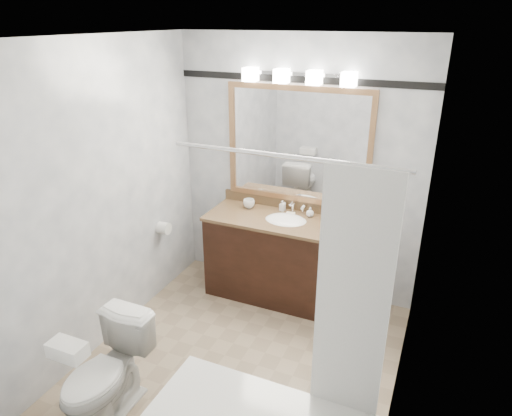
# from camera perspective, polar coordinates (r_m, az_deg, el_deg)

# --- Properties ---
(room) EXTENTS (2.42, 2.62, 2.52)m
(room) POSITION_cam_1_polar(r_m,az_deg,el_deg) (3.27, -2.18, -1.82)
(room) COLOR gray
(room) RESTS_ON ground
(vanity) EXTENTS (1.53, 0.58, 0.97)m
(vanity) POSITION_cam_1_polar(r_m,az_deg,el_deg) (4.48, 3.62, -6.23)
(vanity) COLOR black
(vanity) RESTS_ON ground
(mirror) EXTENTS (1.40, 0.04, 1.10)m
(mirror) POSITION_cam_1_polar(r_m,az_deg,el_deg) (4.31, 5.20, 7.77)
(mirror) COLOR #A5744A
(mirror) RESTS_ON room
(vanity_light_bar) EXTENTS (1.02, 0.14, 0.12)m
(vanity_light_bar) POSITION_cam_1_polar(r_m,az_deg,el_deg) (4.14, 5.27, 16.08)
(vanity_light_bar) COLOR silver
(vanity_light_bar) RESTS_ON room
(accent_stripe) EXTENTS (2.40, 0.01, 0.06)m
(accent_stripe) POSITION_cam_1_polar(r_m,az_deg,el_deg) (4.21, 5.55, 15.72)
(accent_stripe) COLOR black
(accent_stripe) RESTS_ON room
(tp_roll) EXTENTS (0.11, 0.12, 0.12)m
(tp_roll) POSITION_cam_1_polar(r_m,az_deg,el_deg) (4.56, -11.45, -2.48)
(tp_roll) COLOR white
(tp_roll) RESTS_ON room
(toilet) EXTENTS (0.41, 0.71, 0.72)m
(toilet) POSITION_cam_1_polar(r_m,az_deg,el_deg) (3.47, -18.34, -19.12)
(toilet) COLOR white
(toilet) RESTS_ON ground
(tissue_box) EXTENTS (0.24, 0.13, 0.10)m
(tissue_box) POSITION_cam_1_polar(r_m,az_deg,el_deg) (3.08, -22.50, -16.05)
(tissue_box) COLOR white
(tissue_box) RESTS_ON toilet
(coffee_maker) EXTENTS (0.16, 0.20, 0.31)m
(coffee_maker) POSITION_cam_1_polar(r_m,az_deg,el_deg) (4.04, 12.39, -1.16)
(coffee_maker) COLOR black
(coffee_maker) RESTS_ON vanity
(cup_left) EXTENTS (0.12, 0.12, 0.09)m
(cup_left) POSITION_cam_1_polar(r_m,az_deg,el_deg) (4.54, -0.89, 0.56)
(cup_left) COLOR white
(cup_left) RESTS_ON vanity
(soap_bottle_a) EXTENTS (0.06, 0.06, 0.11)m
(soap_bottle_a) POSITION_cam_1_polar(r_m,az_deg,el_deg) (4.47, 3.32, 0.30)
(soap_bottle_a) COLOR white
(soap_bottle_a) RESTS_ON vanity
(soap_bottle_b) EXTENTS (0.10, 0.10, 0.09)m
(soap_bottle_b) POSITION_cam_1_polar(r_m,az_deg,el_deg) (4.37, 6.78, -0.49)
(soap_bottle_b) COLOR white
(soap_bottle_b) RESTS_ON vanity
(soap_bar) EXTENTS (0.09, 0.07, 0.03)m
(soap_bar) POSITION_cam_1_polar(r_m,az_deg,el_deg) (4.39, 4.34, -0.74)
(soap_bar) COLOR beige
(soap_bar) RESTS_ON vanity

